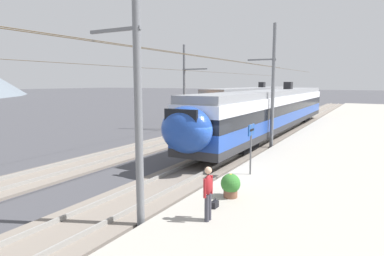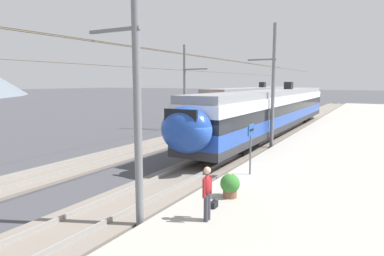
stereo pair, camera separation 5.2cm
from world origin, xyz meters
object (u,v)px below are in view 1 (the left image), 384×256
Objects in this scene: potted_plant_platform_edge at (231,184)px; catenary_mast_mid at (271,85)px; catenary_mast_far_side at (186,86)px; passenger_walking at (208,191)px; handbag_beside_passenger at (215,204)px; platform_sign at (251,138)px; train_near_platform at (273,109)px; catenary_mast_west at (135,107)px; train_far_track at (251,101)px.

catenary_mast_mid is at bearing 9.12° from potted_plant_platform_edge.
catenary_mast_far_side is 25.85× the size of passenger_walking.
catenary_mast_mid is 124.26× the size of handbag_beside_passenger.
platform_sign reaches higher than handbag_beside_passenger.
catenary_mast_mid is 18.85× the size of platform_sign.
catenary_mast_far_side is at bearing 32.41° from passenger_walking.
train_near_platform is 8.37m from catenary_mast_far_side.
train_near_platform is at bearing 4.30° from catenary_mast_west.
passenger_walking is 4.81× the size of handbag_beside_passenger.
catenary_mast_mid reaches higher than passenger_walking.
passenger_walking is 1.91× the size of potted_plant_platform_edge.
catenary_mast_west is 1.00× the size of catenary_mast_far_side.
catenary_mast_mid is at bearing -0.07° from catenary_mast_west.
passenger_walking is (-30.58, -9.49, -0.98)m from train_far_track.
platform_sign is at bearing 4.34° from handbag_beside_passenger.
train_near_platform is at bearing 10.95° from potted_plant_platform_edge.
catenary_mast_mid is at bearing 8.50° from passenger_walking.
handbag_beside_passenger is 1.27m from potted_plant_platform_edge.
potted_plant_platform_edge is at bearing -2.83° from handbag_beside_passenger.
catenary_mast_mid is (14.14, -0.02, 0.54)m from catenary_mast_west.
catenary_mast_far_side is (-1.05, 8.08, 1.92)m from train_near_platform.
train_far_track is at bearing 27.92° from train_near_platform.
train_near_platform is at bearing 14.19° from catenary_mast_mid.
catenary_mast_far_side is 20.94m from handbag_beside_passenger.
catenary_mast_far_side is (19.19, 9.60, 0.38)m from catenary_mast_west.
catenary_mast_far_side reaches higher than train_far_track.
catenary_mast_far_side is 49.46× the size of potted_plant_platform_edge.
catenary_mast_west is at bearing 138.90° from handbag_beside_passenger.
passenger_walking is (0.92, -1.99, -2.52)m from catenary_mast_west.
handbag_beside_passenger is at bearing -169.94° from train_near_platform.
catenary_mast_mid reaches higher than catenary_mast_far_side.
platform_sign is at bearing -139.22° from catenary_mast_far_side.
platform_sign is at bearing 6.99° from potted_plant_platform_edge.
catenary_mast_west is at bearing 114.82° from passenger_walking.
train_near_platform reaches higher than passenger_walking.
catenary_mast_mid is at bearing -156.60° from train_far_track.
passenger_walking is 1.36m from handbag_beside_passenger.
catenary_mast_far_side is at bearing 170.27° from train_far_track.
train_near_platform is at bearing -82.62° from catenary_mast_far_side.
train_far_track is 0.58× the size of catenary_mast_mid.
catenary_mast_west is 124.26× the size of handbag_beside_passenger.
catenary_mast_west is 6.83m from platform_sign.
catenary_mast_west is 4.71m from potted_plant_platform_edge.
train_far_track is 32.03m from passenger_walking.
catenary_mast_far_side is 18.85× the size of platform_sign.
train_far_track is 28.87× the size of potted_plant_platform_edge.
train_far_track is at bearing 17.32° from handbag_beside_passenger.
potted_plant_platform_edge is at bearing -170.88° from catenary_mast_mid.
train_far_track is at bearing 19.50° from platform_sign.
train_near_platform and train_far_track have the same top height.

